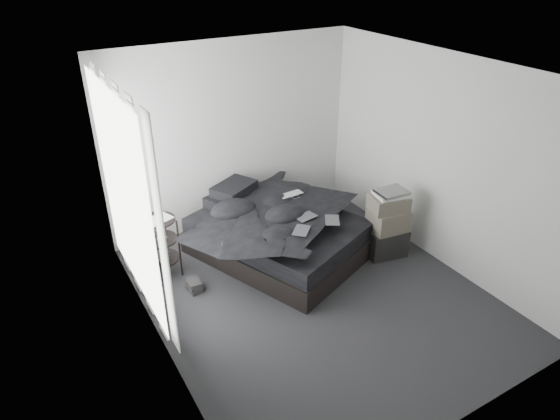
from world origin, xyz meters
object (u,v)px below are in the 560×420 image
laptop (293,191)px  box_lower (385,241)px  side_stand (161,248)px  bed (278,244)px

laptop → box_lower: size_ratio=0.65×
side_stand → box_lower: 2.87m
bed → laptop: size_ratio=6.24×
side_stand → laptop: bearing=-3.5°
side_stand → box_lower: size_ratio=1.54×
laptop → side_stand: size_ratio=0.42×
laptop → side_stand: (-1.81, 0.11, -0.36)m
bed → box_lower: size_ratio=4.09×
bed → side_stand: size_ratio=2.64×
side_stand → bed: bearing=-11.3°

